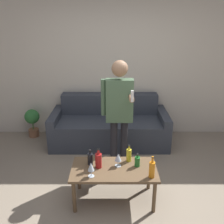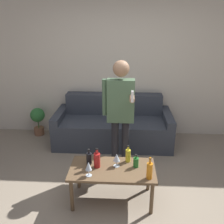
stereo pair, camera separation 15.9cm
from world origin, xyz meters
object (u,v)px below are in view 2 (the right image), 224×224
object	(u,v)px
person_standing_front	(120,108)
couch	(113,126)
bottle_orange	(128,155)
coffee_table	(112,172)

from	to	relation	value
person_standing_front	couch	bearing A→B (deg)	98.76
bottle_orange	person_standing_front	size ratio (longest dim) A/B	0.14
coffee_table	couch	bearing A→B (deg)	92.53
couch	coffee_table	distance (m)	1.56
couch	person_standing_front	world-z (taller)	person_standing_front
couch	bottle_orange	world-z (taller)	couch
person_standing_front	bottle_orange	bearing A→B (deg)	-77.11
couch	coffee_table	xyz separation A→B (m)	(0.07, -1.56, 0.09)
couch	person_standing_front	distance (m)	1.13
couch	bottle_orange	bearing A→B (deg)	-79.77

